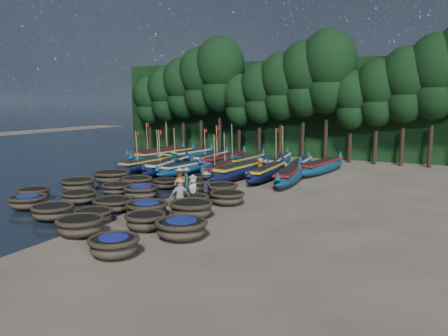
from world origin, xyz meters
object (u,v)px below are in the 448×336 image
at_px(long_boat_11, 187,156).
at_px(fisherman_3, 206,187).
at_px(coracle_18, 192,200).
at_px(long_boat_4, 187,168).
at_px(long_boat_12, 211,158).
at_px(fisherman_2, 180,183).
at_px(long_boat_14, 246,161).
at_px(fisherman_0, 193,189).
at_px(long_boat_13, 224,160).
at_px(long_boat_16, 299,165).
at_px(coracle_15, 78,184).
at_px(long_boat_15, 278,162).
at_px(coracle_6, 53,211).
at_px(coracle_5, 28,201).
at_px(coracle_24, 221,189).
at_px(long_boat_7, 268,172).
at_px(coracle_21, 137,182).
at_px(long_boat_3, 167,166).
at_px(long_boat_10, 165,156).
at_px(coracle_19, 227,197).
at_px(fisherman_6, 260,168).
at_px(long_boat_9, 158,153).
at_px(coracle_12, 113,204).
at_px(coracle_23, 193,185).
at_px(coracle_8, 145,221).
at_px(coracle_9, 181,228).
at_px(coracle_11, 79,196).
at_px(coracle_7, 94,215).
at_px(coracle_16, 117,188).
at_px(fisherman_5, 174,162).
at_px(long_boat_2, 148,164).
at_px(coracle_3, 80,225).
at_px(coracle_17, 141,191).
at_px(coracle_20, 112,176).
at_px(coracle_22, 166,183).
at_px(fisherman_1, 186,180).
at_px(long_boat_8, 290,175).
at_px(coracle_4, 114,245).
at_px(coracle_13, 146,208).

xyz_separation_m(long_boat_11, fisherman_3, (9.76, -14.02, 0.32)).
bearing_deg(coracle_18, long_boat_4, 122.31).
bearing_deg(long_boat_12, fisherman_2, -72.52).
relative_size(long_boat_14, fisherman_0, 4.14).
relative_size(long_boat_13, long_boat_16, 1.14).
relative_size(coracle_15, coracle_18, 1.07).
bearing_deg(long_boat_4, long_boat_15, 56.27).
distance_m(coracle_6, coracle_18, 7.14).
distance_m(coracle_5, coracle_24, 10.94).
xyz_separation_m(coracle_6, long_boat_7, (5.58, 15.28, 0.12)).
relative_size(coracle_21, long_boat_3, 0.31).
distance_m(coracle_21, long_boat_10, 12.71).
xyz_separation_m(coracle_19, fisherman_6, (-1.42, 8.78, 0.40)).
bearing_deg(long_boat_9, long_boat_7, -16.06).
relative_size(coracle_12, coracle_23, 0.91).
distance_m(coracle_8, coracle_9, 2.17).
bearing_deg(coracle_11, coracle_24, 38.11).
height_order(coracle_24, long_boat_13, long_boat_13).
distance_m(coracle_19, coracle_23, 4.05).
xyz_separation_m(coracle_7, coracle_16, (-3.25, 5.65, 0.02)).
xyz_separation_m(long_boat_13, fisherman_5, (-2.42, -4.54, 0.27)).
relative_size(coracle_21, coracle_24, 1.05).
height_order(coracle_7, long_boat_16, long_boat_16).
bearing_deg(long_boat_2, fisherman_0, -38.59).
distance_m(coracle_3, coracle_17, 7.36).
bearing_deg(long_boat_15, long_boat_10, 179.13).
distance_m(coracle_3, long_boat_10, 23.32).
relative_size(coracle_5, coracle_23, 0.92).
distance_m(coracle_20, coracle_22, 4.68).
xyz_separation_m(coracle_24, fisherman_1, (-2.13, -0.56, 0.48)).
bearing_deg(coracle_19, fisherman_2, 173.57).
bearing_deg(fisherman_2, long_boat_10, 157.99).
distance_m(fisherman_0, fisherman_1, 2.40).
xyz_separation_m(coracle_12, coracle_23, (1.33, 6.19, 0.09)).
distance_m(coracle_20, fisherman_0, 8.99).
bearing_deg(coracle_15, coracle_16, 9.78).
bearing_deg(long_boat_8, coracle_4, -100.50).
bearing_deg(long_boat_12, long_boat_7, -37.46).
bearing_deg(coracle_15, long_boat_7, 45.71).
bearing_deg(long_boat_15, coracle_9, -89.17).
distance_m(long_boat_3, fisherman_2, 9.72).
xyz_separation_m(long_boat_4, long_boat_13, (0.94, 4.99, 0.10)).
bearing_deg(coracle_20, long_boat_13, 70.53).
height_order(long_boat_3, fisherman_0, long_boat_3).
distance_m(coracle_7, coracle_9, 5.10).
bearing_deg(coracle_24, coracle_23, 170.02).
height_order(coracle_13, fisherman_0, fisherman_0).
xyz_separation_m(coracle_11, coracle_17, (2.56, 2.43, 0.08)).
xyz_separation_m(coracle_21, fisherman_0, (5.73, -2.29, 0.44)).
relative_size(coracle_8, long_boat_10, 0.23).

